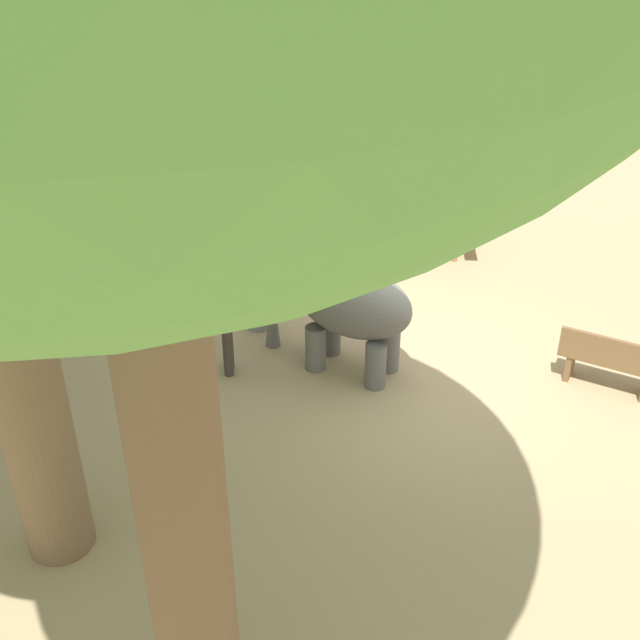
% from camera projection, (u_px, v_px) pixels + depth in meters
% --- Properties ---
extents(ground_plane, '(60.00, 60.00, 0.00)m').
position_uv_depth(ground_plane, '(423.00, 378.00, 11.19)').
color(ground_plane, tan).
extents(elephant, '(1.77, 2.38, 1.65)m').
position_uv_depth(elephant, '(338.00, 303.00, 10.97)').
color(elephant, slate).
rests_on(elephant, ground_plane).
extents(person_handler, '(0.50, 0.32, 1.62)m').
position_uv_depth(person_handler, '(226.00, 316.00, 10.86)').
color(person_handler, '#3F3833').
rests_on(person_handler, ground_plane).
extents(wooden_bench, '(0.83, 1.45, 0.88)m').
position_uv_depth(wooden_bench, '(610.00, 360.00, 10.73)').
color(wooden_bench, brown).
rests_on(wooden_bench, ground_plane).
extents(picnic_table_near, '(1.64, 1.62, 0.78)m').
position_uv_depth(picnic_table_near, '(438.00, 219.00, 14.72)').
color(picnic_table_near, '#9E7A51').
rests_on(picnic_table_near, ground_plane).
extents(feed_bucket, '(0.36, 0.36, 0.32)m').
position_uv_depth(feed_bucket, '(258.00, 318.00, 12.34)').
color(feed_bucket, gray).
rests_on(feed_bucket, ground_plane).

